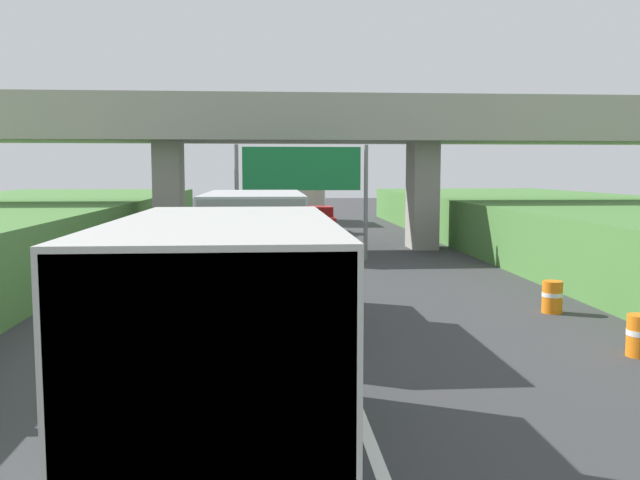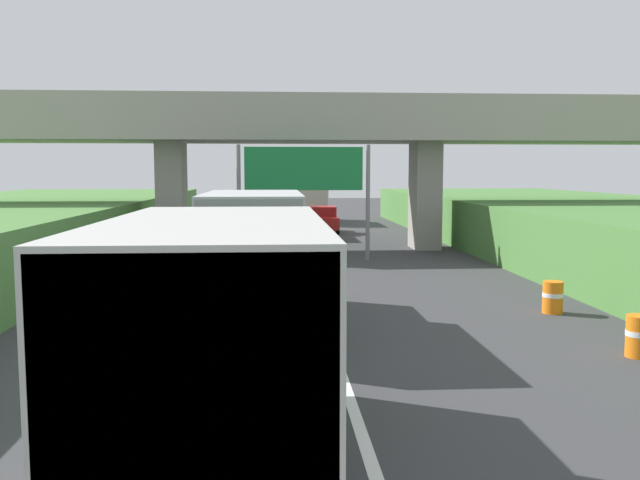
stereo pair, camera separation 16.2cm
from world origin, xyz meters
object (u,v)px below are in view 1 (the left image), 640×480
object	(u,v)px
truck_white	(307,198)
construction_barrel_1	(640,335)
truck_green	(231,337)
overhead_highway_sign	(302,176)
construction_barrel_2	(552,297)
truck_yellow	(265,204)
truck_silver	(255,251)
car_red	(320,220)

from	to	relation	value
truck_white	construction_barrel_1	distance (m)	39.29
truck_green	construction_barrel_1	world-z (taller)	truck_green
overhead_highway_sign	truck_white	world-z (taller)	overhead_highway_sign
overhead_highway_sign	construction_barrel_1	distance (m)	17.79
construction_barrel_1	construction_barrel_2	size ratio (longest dim) A/B	1.00
truck_yellow	construction_barrel_1	bearing A→B (deg)	-74.23
truck_white	construction_barrel_1	bearing A→B (deg)	-82.72
truck_white	construction_barrel_2	world-z (taller)	truck_white
construction_barrel_2	truck_silver	bearing A→B (deg)	-173.63
overhead_highway_sign	construction_barrel_1	bearing A→B (deg)	-68.31
overhead_highway_sign	construction_barrel_1	world-z (taller)	overhead_highway_sign
truck_silver	construction_barrel_1	size ratio (longest dim) A/B	8.11
truck_green	car_red	size ratio (longest dim) A/B	1.78
overhead_highway_sign	construction_barrel_2	distance (m)	13.79
car_red	overhead_highway_sign	bearing A→B (deg)	-97.65
construction_barrel_2	truck_yellow	bearing A→B (deg)	108.49
overhead_highway_sign	truck_white	size ratio (longest dim) A/B	0.81
truck_white	overhead_highway_sign	bearing A→B (deg)	-93.74
truck_silver	car_red	size ratio (longest dim) A/B	1.78
truck_silver	car_red	bearing A→B (deg)	82.11
overhead_highway_sign	construction_barrel_1	xyz separation A→B (m)	(6.46, -16.24, -3.30)
construction_barrel_1	construction_barrel_2	xyz separation A→B (m)	(-0.01, 4.52, 0.00)
car_red	construction_barrel_2	world-z (taller)	car_red
truck_silver	truck_yellow	distance (m)	25.30
truck_white	car_red	size ratio (longest dim) A/B	1.78
truck_silver	truck_green	xyz separation A→B (m)	(-0.12, -9.09, 0.00)
truck_yellow	construction_barrel_2	bearing A→B (deg)	-71.51
construction_barrel_1	overhead_highway_sign	bearing A→B (deg)	111.69
construction_barrel_1	construction_barrel_2	bearing A→B (deg)	90.10
truck_white	construction_barrel_2	bearing A→B (deg)	-81.79
truck_green	car_red	xyz separation A→B (m)	(3.75, 35.28, -1.08)
truck_white	car_red	distance (m)	9.24
truck_green	car_red	bearing A→B (deg)	83.93
construction_barrel_2	overhead_highway_sign	bearing A→B (deg)	118.82
car_red	construction_barrel_1	xyz separation A→B (m)	(4.64, -29.78, -0.40)
car_red	construction_barrel_2	size ratio (longest dim) A/B	4.56
overhead_highway_sign	truck_green	xyz separation A→B (m)	(-1.93, -21.74, -1.83)
truck_yellow	car_red	distance (m)	3.79
truck_white	car_red	bearing A→B (deg)	-87.91
truck_silver	truck_yellow	bearing A→B (deg)	89.75
truck_green	construction_barrel_1	distance (m)	10.14
truck_silver	car_red	world-z (taller)	truck_silver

